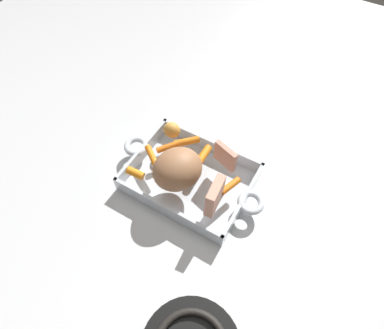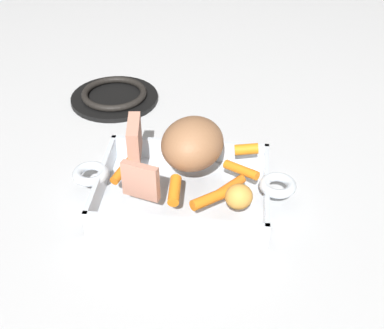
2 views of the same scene
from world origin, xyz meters
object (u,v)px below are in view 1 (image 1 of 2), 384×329
Objects in this scene: baby_carrot_northeast at (230,186)px; baby_carrot_center_left at (152,157)px; baby_carrot_northwest at (187,141)px; baby_carrot_short at (169,147)px; pork_roast at (177,169)px; roast_slice_thin at (215,196)px; roasting_dish at (190,178)px; baby_carrot_long at (204,155)px; roast_slice_thick at (225,156)px; baby_carrot_southwest at (135,173)px; potato_golden_small at (172,130)px.

baby_carrot_center_left reaches higher than baby_carrot_northeast.
baby_carrot_short is (0.03, 0.04, -0.00)m from baby_carrot_northwest.
pork_roast reaches higher than roast_slice_thin.
baby_carrot_northeast is 0.19m from baby_carrot_short.
pork_roast is 0.13m from baby_carrot_northeast.
baby_carrot_northwest is (0.05, -0.07, 0.04)m from roasting_dish.
roast_slice_thin reaches higher than baby_carrot_long.
baby_carrot_short is at bearing -44.33° from pork_roast.
roast_slice_thin is at bearing 77.13° from baby_carrot_northeast.
pork_roast is at bearing 109.70° from baby_carrot_northwest.
roast_slice_thick is 1.50× the size of baby_carrot_southwest.
roast_slice_thin is at bearing 147.22° from potato_golden_small.
pork_roast reaches higher than baby_carrot_northeast.
roast_slice_thick is at bearing -51.83° from baby_carrot_northeast.
baby_carrot_northwest is 0.10m from baby_carrot_center_left.
baby_carrot_long is at bearing 168.98° from potato_golden_small.
roast_slice_thick reaches higher than baby_carrot_long.
baby_carrot_southwest is 0.95× the size of potato_golden_small.
potato_golden_small reaches higher than baby_carrot_short.
baby_carrot_northeast is at bearing 172.19° from baby_carrot_short.
pork_roast is 2.04× the size of baby_carrot_northeast.
baby_carrot_short is at bearing 48.88° from baby_carrot_northwest.
baby_carrot_center_left is at bearing 9.23° from roasting_dish.
baby_carrot_southwest is 0.72× the size of baby_carrot_long.
baby_carrot_center_left is at bearing -9.76° from roast_slice_thin.
baby_carrot_northwest is at bearing -3.87° from roast_slice_thick.
baby_carrot_northeast is at bearing -176.26° from roasting_dish.
roasting_dish is 0.07m from baby_carrot_long.
potato_golden_small is at bearing -11.02° from baby_carrot_long.
roast_slice_thick is at bearing -74.78° from roast_slice_thin.
roast_slice_thin is at bearing 170.24° from baby_carrot_center_left.
baby_carrot_short is at bearing -7.81° from baby_carrot_northeast.
roast_slice_thin is 0.20m from baby_carrot_short.
baby_carrot_northwest is 0.17m from baby_carrot_northeast.
baby_carrot_northeast is at bearing -173.56° from baby_carrot_center_left.
potato_golden_small reaches higher than roasting_dish.
pork_roast is at bearing 52.25° from roast_slice_thick.
pork_roast reaches higher than potato_golden_small.
baby_carrot_southwest is at bearing 48.45° from baby_carrot_long.
baby_carrot_northeast is at bearing 161.89° from potato_golden_small.
roasting_dish is 9.22× the size of baby_carrot_southwest.
roast_slice_thin reaches higher than potato_golden_small.
baby_carrot_southwest is at bearing 21.60° from baby_carrot_northeast.
baby_carrot_northeast is (-0.21, -0.08, -0.00)m from baby_carrot_southwest.
baby_carrot_northwest is at bearing -39.75° from roast_slice_thin.
roast_slice_thin is (-0.11, 0.01, -0.01)m from pork_roast.
roast_slice_thin is 1.69× the size of baby_carrot_southwest.
roast_slice_thin is 1.21× the size of baby_carrot_long.
baby_carrot_southwest is 0.65× the size of baby_carrot_short.
baby_carrot_northeast is (-0.11, -0.01, 0.04)m from roasting_dish.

